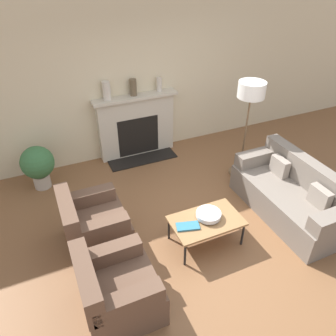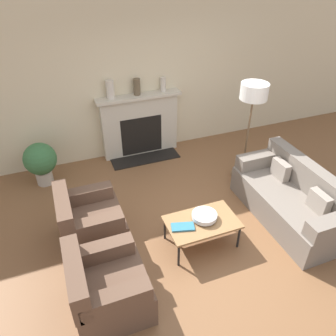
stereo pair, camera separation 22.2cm
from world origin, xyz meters
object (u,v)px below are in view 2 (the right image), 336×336
Objects in this scene: couch at (291,199)px; armchair_far at (89,223)px; mantel_vase_left at (110,90)px; mantel_vase_center_right at (163,84)px; coffee_table at (202,223)px; book at (183,227)px; mantel_vase_center_left at (137,87)px; floor_lamp at (253,101)px; bowl at (204,216)px; fireplace at (140,126)px; armchair_near at (106,288)px; potted_plant at (40,161)px.

couch is 2.19× the size of armchair_far.
mantel_vase_center_right is (0.97, 0.00, -0.03)m from mantel_vase_left.
couch is 1.46m from coffee_table.
mantel_vase_center_left is (0.22, 2.64, 0.94)m from book.
floor_lamp is (-0.06, 1.20, 1.08)m from couch.
armchair_far is 3.06m from floor_lamp.
book is 2.82m from mantel_vase_left.
mantel_vase_left is 0.98m from mantel_vase_center_right.
coffee_table is 3.66× the size of mantel_vase_center_right.
bowl is at bearing -98.33° from mantel_vase_center_right.
fireplace reaches higher than armchair_near.
armchair_near is 1.11× the size of potted_plant.
mantel_vase_center_right reaches higher than coffee_table.
coffee_table is at bearing -99.22° from mantel_vase_center_right.
coffee_table is at bearing -139.12° from floor_lamp.
armchair_far is 2.50× the size of bowl.
mantel_vase_center_right is (-1.03, 2.61, 1.00)m from couch.
fireplace is at bearing -149.72° from couch.
armchair_far is 2.60× the size of mantel_vase_left.
book is at bearing -143.90° from floor_lamp.
armchair_near is 2.57× the size of book.
armchair_near is 0.88× the size of coffee_table.
bowl is at bearing 24.17° from book.
mantel_vase_center_right is at bearing 124.59° from floor_lamp.
mantel_vase_center_left is at bearing -149.58° from couch.
bowl is 1.03× the size of book.
armchair_near is at bearing -148.52° from floor_lamp.
potted_plant is (-3.37, 2.21, 0.12)m from couch.
armchair_far is 1.51m from coffee_table.
armchair_far is at bearing -72.53° from potted_plant.
fireplace is 1.87× the size of armchair_near.
fireplace is at bearing 11.75° from potted_plant.
mantel_vase_center_left is at bearing 12.27° from potted_plant.
mantel_vase_left reaches higher than book.
floor_lamp reaches higher than armchair_near.
armchair_near is 1.00× the size of armchair_far.
bowl is 2.76m from mantel_vase_center_right.
floor_lamp is 3.59m from potted_plant.
fireplace is at bearing -1.62° from mantel_vase_left.
couch is 5.45× the size of bowl.
mantel_vase_left is 0.42× the size of potted_plant.
couch is 3.45m from mantel_vase_left.
book is at bearing -88.93° from couch.
bowl is (1.44, -0.56, 0.13)m from armchair_far.
mantel_vase_center_right is (0.71, 2.64, 0.92)m from book.
bowl is at bearing -77.04° from mantel_vase_left.
fireplace is 1.87× the size of armchair_far.
mantel_vase_center_left is at bearing 100.79° from book.
coffee_table is at bearing -144.33° from bowl.
fireplace is 2.58m from bowl.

